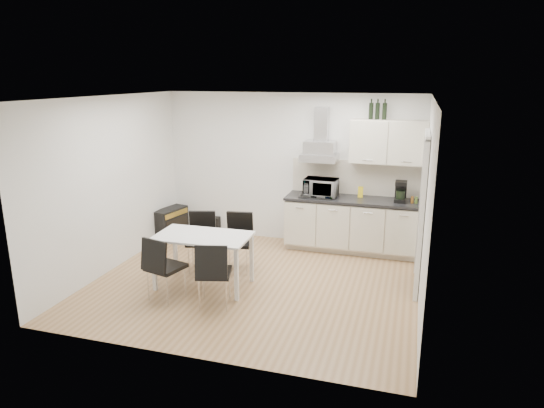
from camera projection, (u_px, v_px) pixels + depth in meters
The scene contains 15 objects.
ground at pixel (255, 283), 6.94m from camera, with size 4.50×4.50×0.00m, color tan.
wall_back at pixel (291, 169), 8.46m from camera, with size 4.50×0.10×2.60m, color silver.
wall_front at pixel (188, 241), 4.76m from camera, with size 4.50×0.10×2.60m, color silver.
wall_left at pixel (111, 184), 7.23m from camera, with size 0.10×4.00×2.60m, color silver.
wall_right at pixel (426, 207), 5.99m from camera, with size 0.10×4.00×2.60m, color silver.
ceiling at pixel (253, 97), 6.28m from camera, with size 4.50×4.50×0.00m, color white.
doorway at pixel (421, 214), 6.57m from camera, with size 0.08×1.04×2.10m, color white.
kitchenette at pixel (356, 203), 8.01m from camera, with size 2.22×0.64×2.52m.
dining_table at pixel (203, 241), 6.68m from camera, with size 1.31×0.76×0.75m.
chair_far_left at pixel (201, 242), 7.31m from camera, with size 0.44×0.50×0.88m, color black, non-canonical shape.
chair_far_right at pixel (238, 243), 7.26m from camera, with size 0.44×0.50×0.88m, color black, non-canonical shape.
chair_near_left at pixel (166, 268), 6.33m from camera, with size 0.44×0.50×0.88m, color black, non-canonical shape.
chair_near_right at pixel (214, 273), 6.15m from camera, with size 0.44×0.50×0.88m, color black, non-canonical shape.
guitar_amp at pixel (171, 223), 8.79m from camera, with size 0.43×0.71×0.55m.
floor_speaker at pixel (215, 225), 9.06m from camera, with size 0.19×0.17×0.32m, color black.
Camera 1 is at (2.08, -6.08, 2.88)m, focal length 32.00 mm.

